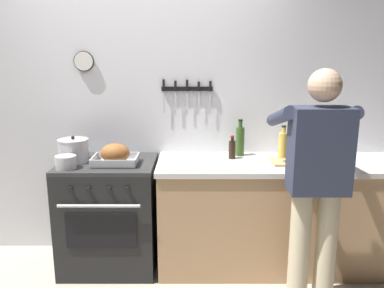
# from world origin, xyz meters

# --- Properties ---
(wall_back) EXTENTS (6.00, 0.13, 2.60)m
(wall_back) POSITION_xyz_m (-0.00, 1.35, 1.30)
(wall_back) COLOR silver
(wall_back) RESTS_ON ground
(counter_block) EXTENTS (2.03, 0.65, 0.90)m
(counter_block) POSITION_xyz_m (1.20, 0.99, 0.45)
(counter_block) COLOR tan
(counter_block) RESTS_ON ground
(stove) EXTENTS (0.76, 0.67, 0.90)m
(stove) POSITION_xyz_m (-0.22, 0.99, 0.45)
(stove) COLOR black
(stove) RESTS_ON ground
(person_cook) EXTENTS (0.51, 0.63, 1.66)m
(person_cook) POSITION_xyz_m (1.28, 0.42, 0.95)
(person_cook) COLOR #C6B793
(person_cook) RESTS_ON ground
(roasting_pan) EXTENTS (0.35, 0.26, 0.17)m
(roasting_pan) POSITION_xyz_m (-0.14, 0.92, 0.97)
(roasting_pan) COLOR #B7B7BC
(roasting_pan) RESTS_ON stove
(stock_pot) EXTENTS (0.24, 0.24, 0.21)m
(stock_pot) POSITION_xyz_m (-0.49, 1.00, 0.99)
(stock_pot) COLOR #B7B7BC
(stock_pot) RESTS_ON stove
(saucepan) EXTENTS (0.16, 0.16, 0.10)m
(saucepan) POSITION_xyz_m (-0.49, 0.80, 0.95)
(saucepan) COLOR #B7B7BC
(saucepan) RESTS_ON stove
(cutting_board) EXTENTS (0.36, 0.24, 0.02)m
(cutting_board) POSITION_xyz_m (1.27, 0.95, 0.91)
(cutting_board) COLOR tan
(cutting_board) RESTS_ON counter_block
(bottle_soy_sauce) EXTENTS (0.06, 0.06, 0.20)m
(bottle_soy_sauce) POSITION_xyz_m (0.79, 1.09, 0.98)
(bottle_soy_sauce) COLOR black
(bottle_soy_sauce) RESTS_ON counter_block
(bottle_cooking_oil) EXTENTS (0.07, 0.07, 0.28)m
(bottle_cooking_oil) POSITION_xyz_m (1.20, 1.05, 1.02)
(bottle_cooking_oil) COLOR gold
(bottle_cooking_oil) RESTS_ON counter_block
(bottle_olive_oil) EXTENTS (0.07, 0.07, 0.31)m
(bottle_olive_oil) POSITION_xyz_m (0.87, 1.19, 1.03)
(bottle_olive_oil) COLOR #385623
(bottle_olive_oil) RESTS_ON counter_block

